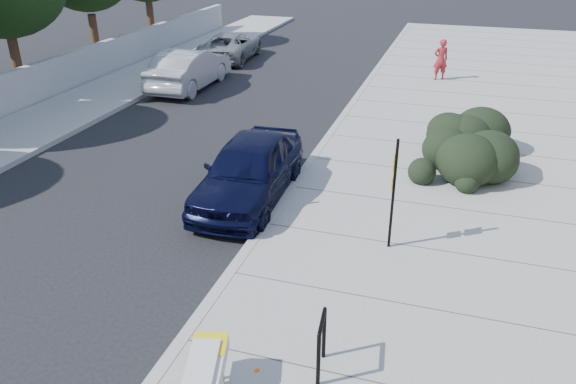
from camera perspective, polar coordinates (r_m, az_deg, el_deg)
name	(u,v)px	position (r m, az deg, el deg)	size (l,w,h in m)	color
ground	(231,278)	(10.98, -5.85, -8.72)	(120.00, 120.00, 0.00)	black
sidewalk_near	(525,202)	(14.71, 22.96, -0.96)	(11.20, 50.00, 0.15)	gray
sidewalk_far	(13,137)	(19.71, -26.18, 5.06)	(3.00, 50.00, 0.15)	gray
curb_near	(303,173)	(15.06, 1.51, 1.90)	(0.22, 50.00, 0.17)	#9E9E99
curb_far	(53,142)	(18.73, -22.80, 4.75)	(0.22, 50.00, 0.17)	#9E9E99
bike_rack	(322,340)	(8.44, 3.43, -14.81)	(0.13, 0.64, 0.94)	black
sign_post	(393,187)	(11.18, 10.63, 0.47)	(0.09, 0.27, 2.36)	black
hedge	(464,135)	(16.13, 17.44, 5.52)	(2.04, 4.07, 1.53)	black
sedan_navy	(249,170)	(13.58, -3.98, 2.26)	(1.85, 4.59, 1.56)	black
wagon_silver	(189,69)	(23.54, -10.01, 12.23)	(1.67, 4.80, 1.58)	#A8A8AD
suv_silver	(231,46)	(28.49, -5.84, 14.56)	(2.18, 4.73, 1.31)	gray
pedestrian	(441,60)	(24.73, 15.25, 12.86)	(0.61, 0.40, 1.68)	maroon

